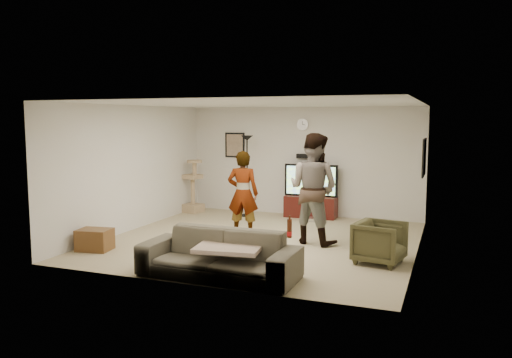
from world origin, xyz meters
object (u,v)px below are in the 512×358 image
(side_table, at_px, (95,240))
(person_right, at_px, (313,188))
(tv, at_px, (311,180))
(person_left, at_px, (243,194))
(floor_lamp, at_px, (247,176))
(cat_tree, at_px, (193,186))
(sofa, at_px, (219,254))
(beer_bottle, at_px, (289,228))
(armchair, at_px, (380,242))
(tv_stand, at_px, (311,207))

(side_table, bearing_deg, person_right, 29.08)
(tv, distance_m, person_right, 2.44)
(person_left, relative_size, side_table, 2.99)
(floor_lamp, xyz_separation_m, person_right, (2.08, -1.98, 0.07))
(cat_tree, relative_size, person_right, 0.64)
(sofa, bearing_deg, beer_bottle, 0.75)
(person_right, height_order, beer_bottle, person_right)
(cat_tree, height_order, person_right, person_right)
(sofa, bearing_deg, floor_lamp, 107.81)
(cat_tree, bearing_deg, beer_bottle, -49.30)
(person_left, bearing_deg, beer_bottle, 114.40)
(person_left, bearing_deg, armchair, 150.19)
(tv, relative_size, person_right, 0.62)
(person_right, xyz_separation_m, beer_bottle, (0.32, -2.46, -0.21))
(floor_lamp, bearing_deg, beer_bottle, -61.62)
(tv_stand, xyz_separation_m, cat_tree, (-2.80, -0.40, 0.39))
(tv_stand, height_order, side_table, tv_stand)
(tv, relative_size, armchair, 1.69)
(tv_stand, height_order, beer_bottle, beer_bottle)
(cat_tree, xyz_separation_m, side_table, (0.13, -3.80, -0.45))
(tv_stand, xyz_separation_m, tv, (0.00, 0.00, 0.60))
(cat_tree, height_order, armchair, cat_tree)
(tv_stand, bearing_deg, side_table, -122.48)
(person_left, bearing_deg, person_right, 167.41)
(tv_stand, distance_m, tv, 0.60)
(cat_tree, bearing_deg, person_left, -42.13)
(tv_stand, relative_size, armchair, 1.62)
(sofa, xyz_separation_m, beer_bottle, (1.04, 0.00, 0.45))
(floor_lamp, relative_size, beer_bottle, 7.40)
(floor_lamp, height_order, side_table, floor_lamp)
(tv_stand, xyz_separation_m, person_right, (0.66, -2.34, 0.75))
(floor_lamp, bearing_deg, armchair, -40.56)
(person_right, bearing_deg, tv_stand, -58.89)
(tv, distance_m, beer_bottle, 4.91)
(armchair, xyz_separation_m, side_table, (-4.64, -0.94, -0.15))
(tv_stand, distance_m, person_right, 2.55)
(floor_lamp, bearing_deg, tv_stand, 14.38)
(beer_bottle, distance_m, side_table, 3.75)
(tv_stand, relative_size, cat_tree, 0.92)
(tv, bearing_deg, cat_tree, -171.83)
(tv_stand, xyz_separation_m, floor_lamp, (-1.42, -0.36, 0.68))
(beer_bottle, bearing_deg, person_left, 124.14)
(person_right, relative_size, side_table, 3.63)
(tv, distance_m, person_left, 2.39)
(cat_tree, height_order, sofa, cat_tree)
(floor_lamp, xyz_separation_m, cat_tree, (-1.39, -0.04, -0.29))
(armchair, bearing_deg, sofa, 137.90)
(cat_tree, distance_m, sofa, 5.20)
(person_right, bearing_deg, side_table, 44.45)
(beer_bottle, height_order, side_table, beer_bottle)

